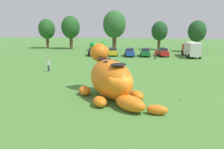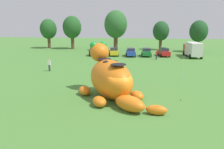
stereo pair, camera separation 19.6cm
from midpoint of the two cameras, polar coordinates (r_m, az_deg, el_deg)
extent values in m
plane|color=#4C8438|center=(19.32, 2.67, -7.61)|extent=(160.00, 160.00, 0.00)
ellipsoid|color=orange|center=(20.55, -0.62, -1.16)|extent=(6.02, 6.96, 3.52)
ellipsoid|color=orange|center=(22.54, -3.50, 5.63)|extent=(2.67, 2.73, 1.86)
sphere|color=green|center=(22.54, -5.01, 7.39)|extent=(0.74, 0.74, 0.74)
sphere|color=green|center=(22.91, -2.59, 7.52)|extent=(0.74, 0.74, 0.74)
ellipsoid|color=black|center=(21.48, -2.22, 3.87)|extent=(1.79, 1.71, 0.23)
ellipsoid|color=black|center=(20.21, -0.64, 3.29)|extent=(1.79, 1.71, 0.23)
ellipsoid|color=black|center=(18.82, 1.37, 2.55)|extent=(1.79, 1.71, 0.23)
ellipsoid|color=orange|center=(21.77, -7.23, -4.08)|extent=(1.72, 1.85, 0.86)
ellipsoid|color=orange|center=(23.22, 1.98, -2.88)|extent=(1.72, 1.85, 0.86)
ellipsoid|color=orange|center=(18.75, -3.41, -6.88)|extent=(1.72, 1.85, 0.86)
ellipsoid|color=orange|center=(20.29, 6.09, -5.35)|extent=(1.72, 1.85, 0.86)
ellipsoid|color=orange|center=(17.83, 4.30, -7.33)|extent=(3.10, 2.83, 1.23)
ellipsoid|color=orange|center=(17.51, 11.08, -8.78)|extent=(1.68, 0.91, 0.75)
cube|color=black|center=(47.57, -4.83, 5.75)|extent=(1.89, 4.18, 0.80)
cube|color=#2D333D|center=(47.34, -4.88, 6.56)|extent=(1.59, 2.04, 0.60)
cylinder|color=black|center=(49.01, -5.57, 5.48)|extent=(0.27, 0.65, 0.64)
cylinder|color=black|center=(48.74, -3.59, 5.47)|extent=(0.27, 0.65, 0.64)
cylinder|color=black|center=(46.53, -6.11, 5.05)|extent=(0.27, 0.65, 0.64)
cylinder|color=black|center=(46.25, -4.03, 5.05)|extent=(0.27, 0.65, 0.64)
cube|color=yellow|center=(47.12, 0.04, 5.72)|extent=(2.42, 4.34, 0.80)
cube|color=#2D333D|center=(46.88, 0.05, 6.54)|extent=(1.83, 2.21, 0.60)
cylinder|color=black|center=(48.39, -1.06, 5.44)|extent=(0.35, 0.67, 0.64)
cylinder|color=black|center=(48.48, 0.96, 5.45)|extent=(0.35, 0.67, 0.64)
cylinder|color=black|center=(45.88, -0.93, 5.01)|extent=(0.35, 0.67, 0.64)
cylinder|color=black|center=(45.97, 1.19, 5.03)|extent=(0.35, 0.67, 0.64)
cube|color=#2347B7|center=(46.35, 4.37, 5.56)|extent=(2.18, 4.27, 0.80)
cube|color=#2D333D|center=(46.11, 4.40, 6.39)|extent=(1.72, 2.13, 0.60)
cylinder|color=black|center=(47.61, 3.23, 5.29)|extent=(0.32, 0.66, 0.64)
cylinder|color=black|center=(47.72, 5.28, 5.28)|extent=(0.32, 0.66, 0.64)
cylinder|color=black|center=(45.10, 3.39, 4.85)|extent=(0.32, 0.66, 0.64)
cylinder|color=black|center=(45.22, 5.55, 4.83)|extent=(0.32, 0.66, 0.64)
cube|color=#1E7238|center=(46.70, 8.32, 5.51)|extent=(1.84, 4.15, 0.80)
cube|color=#2D333D|center=(46.47, 8.36, 6.35)|extent=(1.56, 2.02, 0.60)
cylinder|color=black|center=(47.98, 7.21, 5.27)|extent=(0.26, 0.65, 0.64)
cylinder|color=black|center=(48.06, 9.25, 5.22)|extent=(0.26, 0.65, 0.64)
cylinder|color=black|center=(45.46, 7.31, 4.83)|extent=(0.26, 0.65, 0.64)
cylinder|color=black|center=(45.55, 9.45, 4.77)|extent=(0.26, 0.65, 0.64)
cube|color=red|center=(47.41, 12.57, 5.45)|extent=(2.45, 4.35, 0.80)
cube|color=#2D333D|center=(47.18, 12.67, 6.27)|extent=(1.84, 2.22, 0.60)
cylinder|color=black|center=(48.45, 11.17, 5.20)|extent=(0.36, 0.67, 0.64)
cylinder|color=black|center=(48.91, 13.10, 5.18)|extent=(0.36, 0.67, 0.64)
cylinder|color=black|center=(46.02, 11.97, 4.75)|extent=(0.36, 0.67, 0.64)
cylinder|color=black|center=(46.51, 13.99, 4.73)|extent=(0.36, 0.67, 0.64)
cube|color=#B2231E|center=(50.07, 18.56, 6.27)|extent=(2.15, 1.97, 1.90)
cube|color=silver|center=(46.99, 19.65, 6.14)|extent=(2.49, 4.76, 2.50)
cylinder|color=black|center=(49.92, 17.37, 5.23)|extent=(0.36, 0.92, 0.90)
cylinder|color=black|center=(50.47, 19.57, 5.15)|extent=(0.36, 0.92, 0.90)
cylinder|color=black|center=(45.32, 18.85, 4.37)|extent=(0.36, 0.92, 0.90)
cylinder|color=black|center=(45.96, 21.37, 4.28)|extent=(0.36, 0.92, 0.90)
cylinder|color=brown|center=(62.75, -16.13, 7.66)|extent=(0.77, 0.77, 2.70)
ellipsoid|color=#235623|center=(62.54, -16.35, 11.05)|extent=(4.32, 4.32, 5.18)
cylinder|color=brown|center=(59.80, -10.42, 7.83)|extent=(0.85, 0.85, 2.96)
ellipsoid|color=#235623|center=(59.57, -10.58, 11.74)|extent=(4.73, 4.73, 5.68)
cylinder|color=brown|center=(54.45, 0.50, 7.75)|extent=(0.96, 0.96, 3.37)
ellipsoid|color=#2D662D|center=(54.21, 0.51, 12.65)|extent=(5.39, 5.39, 6.47)
cylinder|color=brown|center=(58.08, 11.73, 7.39)|extent=(0.71, 0.71, 2.50)
ellipsoid|color=#1E4C23|center=(57.85, 11.90, 10.78)|extent=(3.99, 3.99, 4.79)
cylinder|color=brown|center=(56.15, 20.43, 6.68)|extent=(0.73, 0.73, 2.56)
ellipsoid|color=#1E4C23|center=(55.91, 20.73, 10.27)|extent=(4.09, 4.09, 4.91)
cylinder|color=#2D334C|center=(42.91, 10.82, 4.37)|extent=(0.26, 0.26, 0.88)
cube|color=red|center=(42.81, 10.86, 5.35)|extent=(0.38, 0.22, 0.60)
sphere|color=brown|center=(42.75, 10.88, 5.90)|extent=(0.22, 0.22, 0.22)
cylinder|color=#2D334C|center=(33.24, -15.99, 1.55)|extent=(0.26, 0.26, 0.88)
cube|color=white|center=(33.11, -16.07, 2.81)|extent=(0.38, 0.22, 0.60)
sphere|color=tan|center=(33.04, -16.12, 3.52)|extent=(0.22, 0.22, 0.22)
cylinder|color=brown|center=(21.06, 16.84, -6.18)|extent=(0.06, 0.06, 0.15)
cylinder|color=silver|center=(19.98, 17.89, 8.74)|extent=(0.01, 0.01, 10.74)
camera|label=1|loc=(0.10, -90.26, -0.06)|focal=35.95mm
camera|label=2|loc=(0.10, 89.74, 0.06)|focal=35.95mm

